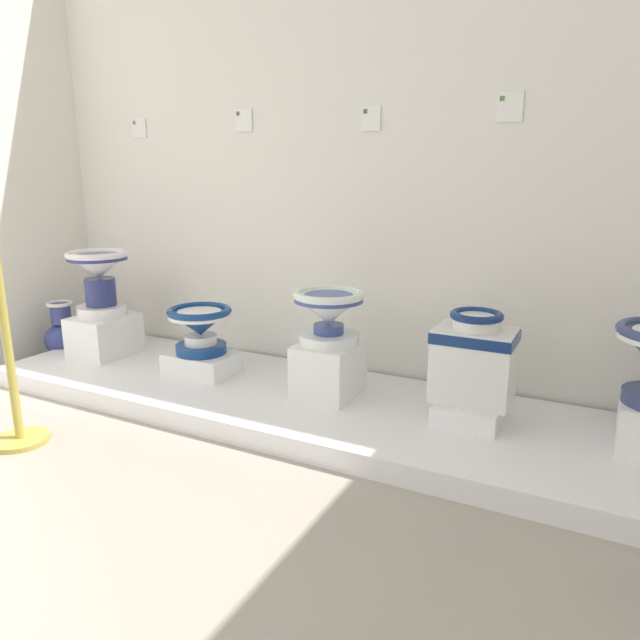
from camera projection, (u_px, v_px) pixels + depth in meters
ground_plane at (57, 623)px, 1.66m from camera, size 6.39×5.88×0.02m
wall_back at (364, 115)px, 3.15m from camera, size 4.59×0.06×3.11m
display_platform at (318, 406)px, 3.05m from camera, size 3.92×0.98×0.11m
plinth_block_squat_floral at (105, 335)px, 3.72m from camera, size 0.31×0.39×0.26m
antique_toilet_squat_floral at (99, 274)px, 3.62m from camera, size 0.38×0.38×0.41m
plinth_block_tall_cobalt at (202, 363)px, 3.39m from camera, size 0.39×0.29×0.12m
antique_toilet_tall_cobalt at (200, 324)px, 3.33m from camera, size 0.37×0.37×0.27m
plinth_block_rightmost at (328, 369)px, 3.04m from camera, size 0.29×0.35×0.28m
antique_toilet_rightmost at (329, 311)px, 2.96m from camera, size 0.37×0.37×0.28m
plinth_block_leftmost at (470, 409)px, 2.75m from camera, size 0.30×0.36×0.10m
antique_toilet_leftmost at (474, 356)px, 2.68m from camera, size 0.37×0.27×0.43m
info_placard_first at (139, 128)px, 3.83m from camera, size 0.12×0.01×0.12m
info_placard_second at (244, 120)px, 3.46m from camera, size 0.12×0.01×0.13m
info_placard_third at (371, 118)px, 3.10m from camera, size 0.11×0.01×0.13m
info_placard_fourth at (510, 107)px, 2.77m from camera, size 0.12×0.01×0.14m
decorative_vase_companion at (63, 335)px, 3.95m from camera, size 0.24×0.24×0.41m
stanchion_post_near_left at (13, 382)px, 2.68m from camera, size 0.26×0.26×1.03m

